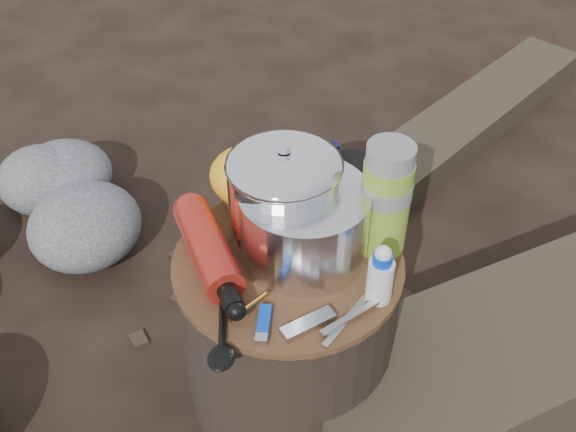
% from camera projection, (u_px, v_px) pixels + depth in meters
% --- Properties ---
extents(ground, '(60.00, 60.00, 0.00)m').
position_uv_depth(ground, '(288.00, 385.00, 1.44)').
color(ground, black).
rests_on(ground, ground).
extents(stump, '(0.41, 0.41, 0.38)m').
position_uv_depth(stump, '(288.00, 328.00, 1.32)').
color(stump, black).
rests_on(stump, ground).
extents(log_small, '(0.72, 0.99, 0.09)m').
position_uv_depth(log_small, '(475.00, 114.00, 2.15)').
color(log_small, '#382F23').
rests_on(log_small, ground).
extents(foil_windscreen, '(0.22, 0.22, 0.14)m').
position_uv_depth(foil_windscreen, '(304.00, 223.00, 1.16)').
color(foil_windscreen, silver).
rests_on(foil_windscreen, stump).
extents(camping_pot, '(0.20, 0.20, 0.20)m').
position_uv_depth(camping_pot, '(284.00, 196.00, 1.17)').
color(camping_pot, white).
rests_on(camping_pot, stump).
extents(fuel_bottle, '(0.21, 0.27, 0.07)m').
position_uv_depth(fuel_bottle, '(208.00, 248.00, 1.17)').
color(fuel_bottle, '#AB2319').
rests_on(fuel_bottle, stump).
extents(thermos, '(0.09, 0.09, 0.21)m').
position_uv_depth(thermos, '(386.00, 199.00, 1.15)').
color(thermos, '#83A92E').
rests_on(thermos, stump).
extents(travel_mug, '(0.08, 0.08, 0.12)m').
position_uv_depth(travel_mug, '(352.00, 189.00, 1.25)').
color(travel_mug, black).
rests_on(travel_mug, stump).
extents(stuff_sack, '(0.18, 0.14, 0.12)m').
position_uv_depth(stuff_sack, '(255.00, 177.00, 1.27)').
color(stuff_sack, '#F7A81A').
rests_on(stuff_sack, stump).
extents(food_pouch, '(0.10, 0.05, 0.13)m').
position_uv_depth(food_pouch, '(311.00, 175.00, 1.27)').
color(food_pouch, '#13104F').
rests_on(food_pouch, stump).
extents(lighter, '(0.03, 0.08, 0.01)m').
position_uv_depth(lighter, '(264.00, 320.00, 1.08)').
color(lighter, blue).
rests_on(lighter, stump).
extents(multitool, '(0.09, 0.08, 0.01)m').
position_uv_depth(multitool, '(308.00, 324.00, 1.08)').
color(multitool, '#BABABF').
rests_on(multitool, stump).
extents(pot_grabber, '(0.11, 0.14, 0.01)m').
position_uv_depth(pot_grabber, '(349.00, 316.00, 1.09)').
color(pot_grabber, '#BABABF').
rests_on(pot_grabber, stump).
extents(spork, '(0.08, 0.17, 0.01)m').
position_uv_depth(spork, '(222.00, 318.00, 1.09)').
color(spork, black).
rests_on(spork, stump).
extents(squeeze_bottle, '(0.04, 0.04, 0.10)m').
position_uv_depth(squeeze_bottle, '(380.00, 276.00, 1.09)').
color(squeeze_bottle, silver).
rests_on(squeeze_bottle, stump).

